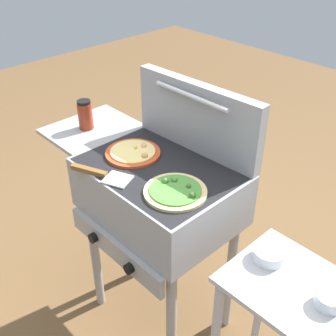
{
  "coord_description": "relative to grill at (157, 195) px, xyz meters",
  "views": [
    {
      "loc": [
        1.06,
        -0.96,
        1.83
      ],
      "look_at": [
        0.05,
        0.0,
        0.92
      ],
      "focal_mm": 44.98,
      "sensor_mm": 36.0,
      "label": 1
    }
  ],
  "objects": [
    {
      "name": "ground_plane",
      "position": [
        0.01,
        0.0,
        -0.76
      ],
      "size": [
        8.0,
        8.0,
        0.0
      ],
      "primitive_type": "plane",
      "color": "brown"
    },
    {
      "name": "prep_table",
      "position": [
        0.67,
        0.0,
        -0.22
      ],
      "size": [
        0.44,
        0.36,
        0.75
      ],
      "color": "#B2B2B7",
      "rests_on": "ground_plane"
    },
    {
      "name": "pizza_veggie",
      "position": [
        0.18,
        -0.07,
        0.15
      ],
      "size": [
        0.24,
        0.24,
        0.03
      ],
      "color": "#E0C17F",
      "rests_on": "grill"
    },
    {
      "name": "topping_bowl_near",
      "position": [
        0.79,
        0.01,
        0.01
      ],
      "size": [
        0.09,
        0.09,
        0.04
      ],
      "color": "silver",
      "rests_on": "prep_table"
    },
    {
      "name": "sauce_jar",
      "position": [
        -0.47,
        -0.02,
        0.21
      ],
      "size": [
        0.07,
        0.07,
        0.14
      ],
      "color": "maroon",
      "rests_on": "grill"
    },
    {
      "name": "grill",
      "position": [
        0.0,
        0.0,
        0.0
      ],
      "size": [
        0.96,
        0.53,
        0.9
      ],
      "color": "gray",
      "rests_on": "ground_plane"
    },
    {
      "name": "grill_lid_open",
      "position": [
        0.01,
        0.22,
        0.3
      ],
      "size": [
        0.63,
        0.09,
        0.3
      ],
      "color": "gray",
      "rests_on": "grill"
    },
    {
      "name": "spatula",
      "position": [
        -0.1,
        -0.2,
        0.15
      ],
      "size": [
        0.26,
        0.15,
        0.02
      ],
      "color": "#B7BABF",
      "rests_on": "grill"
    },
    {
      "name": "topping_bowl_far",
      "position": [
        0.54,
        0.04,
        0.01
      ],
      "size": [
        0.12,
        0.12,
        0.04
      ],
      "color": "silver",
      "rests_on": "prep_table"
    },
    {
      "name": "pizza_cheese",
      "position": [
        -0.14,
        -0.01,
        0.15
      ],
      "size": [
        0.23,
        0.23,
        0.04
      ],
      "color": "#C64723",
      "rests_on": "grill"
    }
  ]
}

